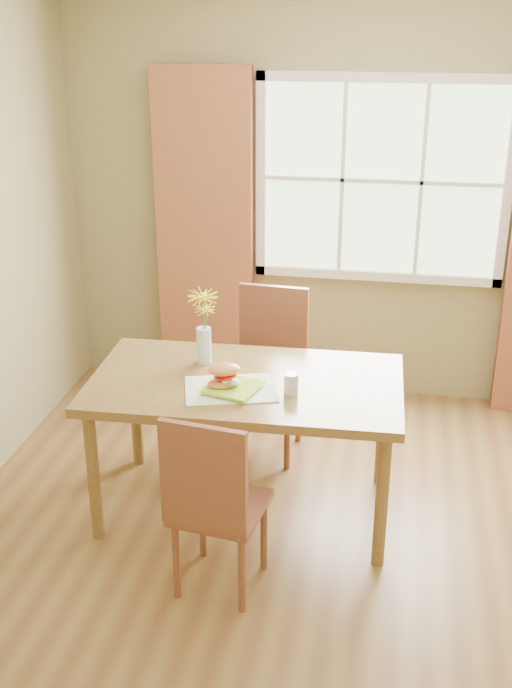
{
  "coord_description": "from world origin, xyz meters",
  "views": [
    {
      "loc": [
        0.13,
        -3.32,
        2.54
      ],
      "look_at": [
        -0.52,
        0.26,
        1.0
      ],
      "focal_mm": 42.0,
      "sensor_mm": 36.0,
      "label": 1
    }
  ],
  "objects_px": {
    "dining_table": "(246,394)",
    "croissant_sandwich": "(224,376)",
    "chair_far": "(269,363)",
    "water_glass": "(291,384)",
    "flower_vase": "(204,320)",
    "chair_near": "(213,499)"
  },
  "relations": [
    {
      "from": "dining_table",
      "to": "chair_near",
      "type": "xyz_separation_m",
      "value": [
        -0.01,
        -0.7,
        -0.18
      ]
    },
    {
      "from": "chair_near",
      "to": "croissant_sandwich",
      "type": "xyz_separation_m",
      "value": [
        -0.07,
        0.56,
        0.34
      ]
    },
    {
      "from": "dining_table",
      "to": "croissant_sandwich",
      "type": "xyz_separation_m",
      "value": [
        -0.08,
        -0.14,
        0.16
      ]
    },
    {
      "from": "croissant_sandwich",
      "to": "flower_vase",
      "type": "height_order",
      "value": "flower_vase"
    },
    {
      "from": "dining_table",
      "to": "water_glass",
      "type": "height_order",
      "value": "water_glass"
    },
    {
      "from": "dining_table",
      "to": "croissant_sandwich",
      "type": "height_order",
      "value": "croissant_sandwich"
    },
    {
      "from": "croissant_sandwich",
      "to": "flower_vase",
      "type": "relative_size",
      "value": 0.49
    },
    {
      "from": "chair_near",
      "to": "chair_far",
      "type": "bearing_deg",
      "value": 97.53
    },
    {
      "from": "dining_table",
      "to": "water_glass",
      "type": "relative_size",
      "value": 15.24
    },
    {
      "from": "flower_vase",
      "to": "water_glass",
      "type": "bearing_deg",
      "value": -29.4
    },
    {
      "from": "chair_far",
      "to": "dining_table",
      "type": "bearing_deg",
      "value": -86.49
    },
    {
      "from": "dining_table",
      "to": "chair_near",
      "type": "height_order",
      "value": "chair_near"
    },
    {
      "from": "chair_far",
      "to": "water_glass",
      "type": "xyz_separation_m",
      "value": [
        0.24,
        -0.82,
        0.27
      ]
    },
    {
      "from": "dining_table",
      "to": "chair_near",
      "type": "relative_size",
      "value": 1.71
    },
    {
      "from": "flower_vase",
      "to": "dining_table",
      "type": "bearing_deg",
      "value": -34.2
    },
    {
      "from": "chair_far",
      "to": "flower_vase",
      "type": "height_order",
      "value": "flower_vase"
    },
    {
      "from": "chair_far",
      "to": "croissant_sandwich",
      "type": "height_order",
      "value": "chair_far"
    },
    {
      "from": "water_glass",
      "to": "flower_vase",
      "type": "xyz_separation_m",
      "value": [
        -0.51,
        0.28,
        0.19
      ]
    },
    {
      "from": "croissant_sandwich",
      "to": "chair_far",
      "type": "bearing_deg",
      "value": 59.14
    },
    {
      "from": "dining_table",
      "to": "croissant_sandwich",
      "type": "bearing_deg",
      "value": -122.65
    },
    {
      "from": "flower_vase",
      "to": "chair_far",
      "type": "bearing_deg",
      "value": 63.67
    },
    {
      "from": "chair_far",
      "to": "water_glass",
      "type": "height_order",
      "value": "chair_far"
    }
  ]
}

